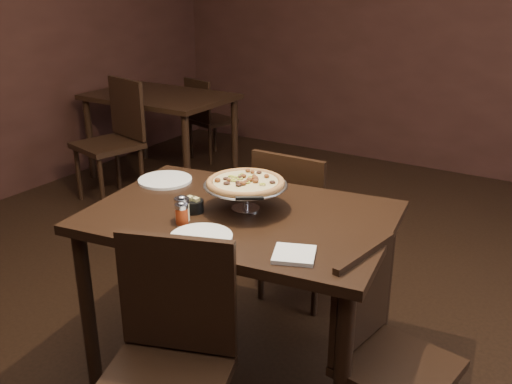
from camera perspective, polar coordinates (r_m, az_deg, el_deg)
The scene contains 16 objects.
room at distance 2.28m, azimuth 1.68°, elevation 11.20°, with size 6.04×7.04×2.84m.
dining_table at distance 2.53m, azimuth -1.56°, elevation -4.31°, with size 1.41×1.04×0.81m.
background_table at distance 5.24m, azimuth -9.56°, elevation 8.50°, with size 1.25×0.83×0.78m.
pizza_stand at distance 2.48m, azimuth -1.06°, elevation 0.92°, with size 0.37×0.37×0.15m.
parmesan_shaker at distance 2.41m, azimuth -7.39°, elevation -1.65°, with size 0.06×0.06×0.11m.
pepper_flake_shaker at distance 2.39m, azimuth -7.44°, elevation -2.12°, with size 0.06×0.06×0.10m.
packet_caddy at distance 2.50m, azimuth -6.27°, elevation -1.36°, with size 0.09×0.09×0.07m.
napkin_stack at distance 2.12m, azimuth 3.84°, elevation -6.26°, with size 0.15×0.15×0.02m, color white.
plate_left at distance 2.90m, azimuth -9.08°, elevation 1.19°, with size 0.27×0.27×0.01m, color white.
plate_near at distance 2.26m, azimuth -5.52°, elevation -4.50°, with size 0.25×0.25×0.01m, color white.
serving_spatula at distance 2.32m, azimuth -0.64°, elevation -0.67°, with size 0.15×0.15×0.02m.
chair_far at distance 3.19m, azimuth 4.11°, elevation -2.91°, with size 0.43×0.43×0.91m.
chair_near at distance 2.12m, azimuth -8.83°, elevation -16.27°, with size 0.56×0.56×0.94m.
chair_side at distance 2.30m, azimuth 12.66°, elevation -14.97°, with size 0.45×0.45×0.84m.
bg_chair_far at distance 5.78m, azimuth -4.94°, elevation 7.58°, with size 0.48×0.48×0.83m.
bg_chair_near at distance 4.85m, azimuth -13.91°, elevation 5.50°, with size 0.56×0.56×0.99m.
Camera 1 is at (1.19, -1.92, 1.79)m, focal length 40.00 mm.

